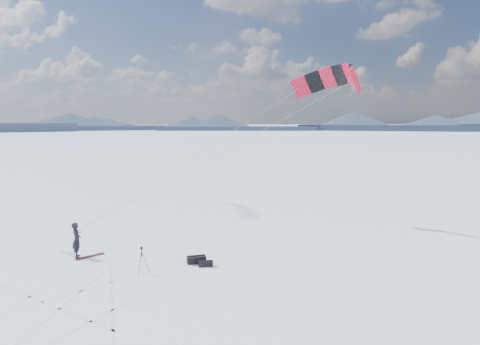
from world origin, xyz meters
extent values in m
plane|color=white|center=(0.00, 0.00, 0.00)|extent=(1800.00, 1800.00, 0.00)
cube|color=#1E263A|center=(160.00, 277.13, 2.01)|extent=(152.40, 113.97, 4.02)
cone|color=#1E263A|center=(160.00, 277.13, 4.02)|extent=(87.43, 87.43, 8.00)
cube|color=#1E263A|center=(55.57, 315.14, 2.01)|extent=(155.54, 70.36, 4.02)
cone|color=#1E263A|center=(55.57, 315.14, 4.02)|extent=(74.14, 74.14, 8.00)
cube|color=#1E263A|center=(-55.57, 315.14, 2.01)|extent=(155.54, 70.36, 4.02)
cone|color=#1E263A|center=(-55.57, 315.14, 4.02)|extent=(74.14, 74.14, 8.00)
cube|color=silver|center=(-3.30, -1.70, 0.00)|extent=(3.52, 7.29, 0.01)
cube|color=silver|center=(-1.60, 0.60, 0.00)|extent=(6.45, 7.79, 0.01)
cube|color=silver|center=(0.10, 2.90, 0.00)|extent=(11.66, 3.07, 0.01)
cube|color=silver|center=(1.80, -2.80, 0.00)|extent=(1.27, 5.91, 0.01)
cube|color=silver|center=(3.50, -0.50, 0.00)|extent=(6.52, 4.83, 0.01)
cube|color=silver|center=(5.20, 1.80, 0.00)|extent=(8.85, 4.87, 0.01)
cube|color=silver|center=(-2.40, -1.60, 0.00)|extent=(5.61, 2.36, 0.01)
imported|color=black|center=(-2.55, 2.35, 0.00)|extent=(0.57, 0.75, 1.85)
cube|color=maroon|center=(-1.92, 2.27, 0.02)|extent=(1.42, 1.05, 0.04)
cylinder|color=black|center=(1.07, -0.59, 0.54)|extent=(0.35, 0.03, 1.09)
cylinder|color=black|center=(0.82, -0.45, 0.54)|extent=(0.20, 0.32, 1.09)
cylinder|color=black|center=(0.82, -0.74, 0.54)|extent=(0.20, 0.32, 1.09)
cylinder|color=black|center=(0.90, -0.59, 0.93)|extent=(0.03, 0.03, 0.32)
cube|color=black|center=(0.90, -0.59, 1.14)|extent=(0.06, 0.06, 0.05)
cube|color=black|center=(0.90, -0.59, 1.22)|extent=(0.12, 0.08, 0.09)
cylinder|color=black|center=(0.90, -0.51, 1.22)|extent=(0.06, 0.09, 0.06)
cube|color=black|center=(3.50, 0.32, 0.17)|extent=(0.97, 0.53, 0.35)
cylinder|color=black|center=(3.50, 0.32, 0.37)|extent=(0.88, 0.18, 0.09)
cube|color=black|center=(3.92, -0.23, 0.13)|extent=(0.73, 0.41, 0.26)
cylinder|color=black|center=(3.92, -0.23, 0.28)|extent=(0.67, 0.15, 0.08)
cube|color=red|center=(13.02, 2.95, 9.46)|extent=(1.25, 1.06, 1.65)
cube|color=black|center=(13.42, 3.88, 9.78)|extent=(1.01, 1.18, 1.55)
cube|color=red|center=(13.57, 4.95, 9.99)|extent=(0.75, 1.22, 1.42)
cube|color=black|center=(13.45, 6.06, 10.06)|extent=(0.98, 1.21, 1.29)
cube|color=red|center=(13.07, 7.11, 9.99)|extent=(1.20, 1.14, 1.42)
cube|color=black|center=(12.47, 8.01, 9.78)|extent=(1.40, 1.00, 1.55)
cube|color=red|center=(11.69, 8.67, 9.46)|extent=(1.54, 0.77, 1.65)
cylinder|color=gray|center=(5.23, 2.65, 5.38)|extent=(15.58, 0.62, 8.17)
cylinder|color=gray|center=(4.57, 5.51, 5.38)|extent=(14.26, 6.34, 8.17)
cylinder|color=black|center=(-2.55, 2.35, 1.30)|extent=(0.54, 0.15, 0.03)
camera|label=1|loc=(2.10, -19.09, 7.04)|focal=30.00mm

